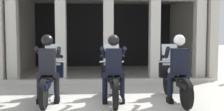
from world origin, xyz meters
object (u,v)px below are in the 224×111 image
Objects in this scene: motorcycle_right at (175,79)px; police_officer_right at (179,63)px; motorcycle_center at (113,80)px; police_officer_left at (48,63)px; motorcycle_left at (50,80)px; police_officer_center at (113,63)px.

police_officer_right is at bearing -88.84° from motorcycle_right.
motorcycle_center is 1.29× the size of police_officer_right.
motorcycle_center is at bearing 178.64° from motorcycle_right.
police_officer_left is at bearing -175.16° from motorcycle_center.
police_officer_center reaches higher than motorcycle_left.
police_officer_right reaches higher than motorcycle_right.
police_officer_right is (-0.00, -0.28, 0.44)m from motorcycle_right.
motorcycle_center is 1.51m from motorcycle_right.
police_officer_left is at bearing 177.89° from police_officer_right.
police_officer_center is (1.51, -0.11, 0.00)m from police_officer_left.
police_officer_center and police_officer_right have the same top height.
motorcycle_center is (1.51, 0.17, -0.44)m from police_officer_left.
police_officer_left is at bearing 174.10° from police_officer_center.
police_officer_right is (3.01, -0.19, 0.00)m from police_officer_left.
motorcycle_left is 1.51m from motorcycle_center.
police_officer_right is (3.01, -0.47, 0.44)m from motorcycle_left.
police_officer_center reaches higher than motorcycle_center.
police_officer_right is at bearing -0.23° from police_officer_left.
motorcycle_right is 1.29× the size of police_officer_right.
motorcycle_left is at bearing 172.57° from police_officer_right.
police_officer_center is (1.51, -0.40, 0.44)m from motorcycle_left.
motorcycle_left is 1.00× the size of motorcycle_right.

